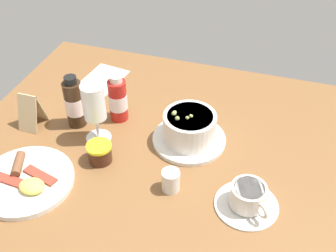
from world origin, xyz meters
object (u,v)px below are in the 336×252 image
object	(u,v)px
coffee_cup	(248,198)
sauce_bottle_red	(118,100)
creamer_jug	(171,180)
sauce_bottle_brown	(74,103)
cutlery_setting	(98,83)
porridge_bowl	(189,129)
wine_glass	(94,105)
menu_card	(31,110)
breakfast_plate	(26,181)
jam_jar	(100,153)

from	to	relation	value
coffee_cup	sauce_bottle_red	bearing A→B (deg)	-27.79
creamer_jug	sauce_bottle_brown	bearing A→B (deg)	-25.43
cutlery_setting	sauce_bottle_brown	bearing A→B (deg)	98.48
porridge_bowl	wine_glass	size ratio (longest dim) A/B	1.15
porridge_bowl	cutlery_setting	world-z (taller)	porridge_bowl
porridge_bowl	cutlery_setting	xyz separation A→B (cm)	(34.06, -17.50, -4.00)
porridge_bowl	menu_card	world-z (taller)	menu_card
creamer_jug	wine_glass	world-z (taller)	wine_glass
wine_glass	sauce_bottle_brown	size ratio (longest dim) A/B	1.09
sauce_bottle_red	breakfast_plate	distance (cm)	31.91
menu_card	creamer_jug	bearing A→B (deg)	165.78
wine_glass	sauce_bottle_red	size ratio (longest dim) A/B	1.20
wine_glass	creamer_jug	bearing A→B (deg)	154.53
porridge_bowl	creamer_jug	xyz separation A→B (cm)	(-0.36, 17.07, -1.51)
porridge_bowl	cutlery_setting	size ratio (longest dim) A/B	0.92
porridge_bowl	jam_jar	world-z (taller)	porridge_bowl
sauce_bottle_red	sauce_bottle_brown	bearing A→B (deg)	29.87
jam_jar	menu_card	xyz separation A→B (cm)	(23.13, -7.11, 2.48)
sauce_bottle_red	breakfast_plate	bearing A→B (deg)	68.97
wine_glass	jam_jar	world-z (taller)	wine_glass
sauce_bottle_brown	breakfast_plate	distance (cm)	24.40
menu_card	breakfast_plate	bearing A→B (deg)	116.83
creamer_jug	jam_jar	size ratio (longest dim) A/B	0.94
porridge_bowl	sauce_bottle_red	world-z (taller)	sauce_bottle_red
breakfast_plate	sauce_bottle_red	bearing A→B (deg)	-111.03
wine_glass	menu_card	bearing A→B (deg)	1.19
cutlery_setting	sauce_bottle_brown	world-z (taller)	sauce_bottle_brown
creamer_jug	sauce_bottle_brown	distance (cm)	35.12
creamer_jug	wine_glass	size ratio (longest dim) A/B	0.35
cutlery_setting	wine_glass	bearing A→B (deg)	115.02
coffee_cup	wine_glass	world-z (taller)	wine_glass
wine_glass	cutlery_setting	bearing A→B (deg)	-64.98
porridge_bowl	menu_card	distance (cm)	42.74
porridge_bowl	breakfast_plate	world-z (taller)	porridge_bowl
breakfast_plate	porridge_bowl	bearing A→B (deg)	-141.58
wine_glass	sauce_bottle_brown	bearing A→B (deg)	-25.31
wine_glass	porridge_bowl	bearing A→B (deg)	-165.78
cutlery_setting	sauce_bottle_brown	size ratio (longest dim) A/B	1.37
porridge_bowl	jam_jar	size ratio (longest dim) A/B	3.09
coffee_cup	wine_glass	xyz separation A→B (cm)	(41.04, -11.05, 8.30)
coffee_cup	jam_jar	size ratio (longest dim) A/B	2.30
jam_jar	sauce_bottle_red	world-z (taller)	sauce_bottle_red
wine_glass	breakfast_plate	bearing A→B (deg)	64.95
coffee_cup	sauce_bottle_brown	bearing A→B (deg)	-16.82
porridge_bowl	cutlery_setting	distance (cm)	38.50
creamer_jug	jam_jar	xyz separation A→B (cm)	(19.49, -3.69, -0.20)
cutlery_setting	sauce_bottle_red	distance (cm)	19.87
creamer_jug	sauce_bottle_brown	xyz separation A→B (cm)	(31.50, -14.97, 4.13)
cutlery_setting	wine_glass	size ratio (longest dim) A/B	1.25
porridge_bowl	coffee_cup	world-z (taller)	porridge_bowl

